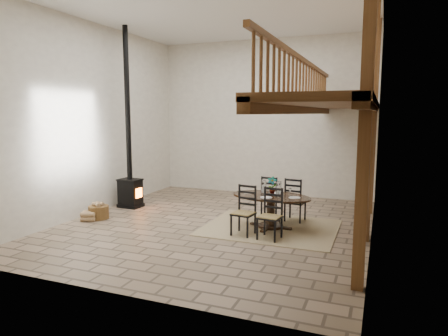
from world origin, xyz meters
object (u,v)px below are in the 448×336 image
at_px(wood_stove, 130,168).
at_px(log_basket, 99,212).
at_px(dining_table, 271,209).
at_px(log_stack, 89,216).

bearing_deg(wood_stove, log_basket, -87.52).
height_order(dining_table, log_stack, dining_table).
xyz_separation_m(dining_table, wood_stove, (-4.26, 0.56, 0.69)).
relative_size(wood_stove, log_stack, 11.08).
height_order(log_basket, log_stack, log_basket).
relative_size(log_basket, log_stack, 1.12).
bearing_deg(wood_stove, dining_table, -4.33).
distance_m(wood_stove, log_stack, 1.90).
bearing_deg(log_basket, dining_table, 10.63).
bearing_deg(log_stack, dining_table, 13.43).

